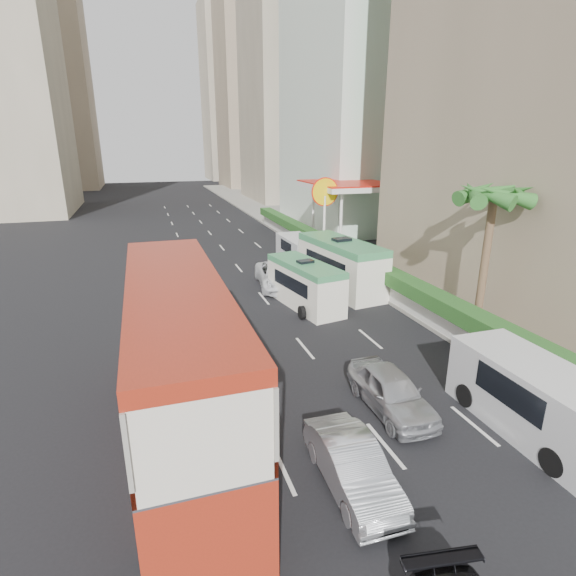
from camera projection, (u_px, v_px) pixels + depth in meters
name	position (u px, v px, depth m)	size (l,w,h in m)	color
ground_plane	(366.00, 407.00, 15.31)	(200.00, 200.00, 0.00)	black
double_decker_bus	(181.00, 366.00, 12.77)	(2.50, 11.00, 5.06)	#9D2714
car_silver_lane_a	(351.00, 486.00, 11.79)	(1.37, 3.93, 1.29)	#AFB1B6
car_silver_lane_b	(390.00, 409.00, 15.20)	(1.65, 4.10, 1.40)	#AFB1B6
van_asset	(278.00, 287.00, 28.17)	(2.42, 5.24, 1.46)	silver
minibus_near	(305.00, 284.00, 24.53)	(1.85, 5.55, 2.46)	silver
minibus_far	(341.00, 265.00, 27.21)	(2.29, 6.86, 3.04)	silver
panel_van_near	(535.00, 399.00, 13.77)	(2.20, 5.50, 2.20)	silver
panel_van_far	(298.00, 251.00, 33.30)	(1.97, 4.91, 1.97)	silver
sidewalk	(327.00, 242.00, 40.55)	(6.00, 120.00, 0.18)	#99968C
kerb_wall	(352.00, 269.00, 29.59)	(0.30, 44.00, 1.00)	silver
hedge	(353.00, 257.00, 29.33)	(1.10, 44.00, 0.70)	#2D6626
palm_tree	(484.00, 265.00, 20.18)	(0.36, 0.36, 6.40)	brown
shell_station	(348.00, 215.00, 38.22)	(6.50, 8.00, 5.50)	silver
tower_mid	(301.00, 25.00, 65.42)	(16.00, 16.00, 50.00)	tan
tower_far_a	(255.00, 71.00, 87.78)	(14.00, 14.00, 44.00)	tan
tower_far_b	(234.00, 94.00, 108.31)	(14.00, 14.00, 40.00)	tan
tower_left_b	(41.00, 62.00, 83.30)	(16.00, 16.00, 46.00)	tan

